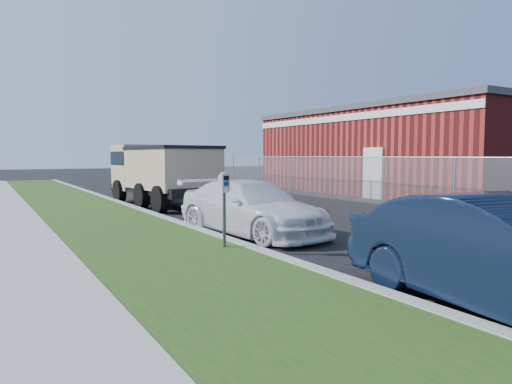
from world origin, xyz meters
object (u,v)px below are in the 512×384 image
parking_meter (224,193)px  navy_sedan (509,256)px  white_wagon (251,207)px  dump_truck (160,171)px

parking_meter → navy_sedan: 4.89m
parking_meter → white_wagon: parking_meter is taller
white_wagon → parking_meter: bearing=-141.6°
navy_sedan → dump_truck: (0.55, 13.60, 0.59)m
white_wagon → dump_truck: (0.30, 7.27, 0.65)m
white_wagon → navy_sedan: navy_sedan is taller
parking_meter → dump_truck: bearing=63.8°
white_wagon → dump_truck: bearing=79.3°
navy_sedan → dump_truck: dump_truck is taller
parking_meter → dump_truck: 9.10m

